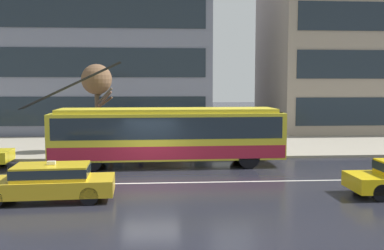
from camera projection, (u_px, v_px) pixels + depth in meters
name	position (u px, v px, depth m)	size (l,w,h in m)	color
ground_plane	(150.00, 177.00, 19.06)	(160.00, 160.00, 0.00)	#21222B
sidewalk_slab	(154.00, 146.00, 28.27)	(80.00, 10.00, 0.14)	gray
lane_centre_line	(150.00, 183.00, 17.87)	(72.00, 0.14, 0.01)	silver
trolleybus	(168.00, 134.00, 21.64)	(12.76, 2.75, 5.14)	gold
taxi_oncoming_near	(48.00, 181.00, 15.13)	(4.70, 1.98, 1.39)	gold
bus_shelter	(158.00, 120.00, 24.67)	(4.17, 1.50, 2.54)	gray
pedestrian_at_shelter	(110.00, 136.00, 24.58)	(0.51, 0.51, 1.66)	#4F403C
pedestrian_approaching_curb	(141.00, 126.00, 23.62)	(1.09, 1.09, 2.05)	navy
street_tree_bare	(97.00, 82.00, 25.21)	(1.86, 1.77, 5.07)	brown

